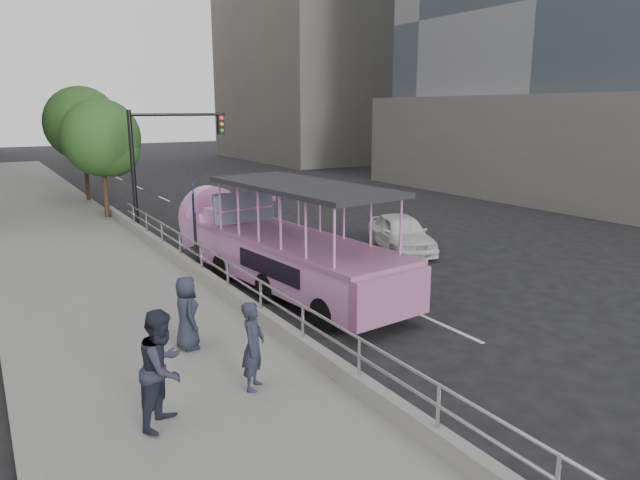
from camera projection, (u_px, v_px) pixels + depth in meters
ground at (368, 311)px, 15.11m from camera, size 160.00×160.00×0.00m
sidewalk at (75, 254)px, 20.49m from camera, size 5.50×80.00×0.30m
kerb_wall at (229, 293)px, 15.08m from camera, size 0.24×30.00×0.36m
guardrail at (228, 269)px, 14.93m from camera, size 0.07×22.00×0.71m
duck_boat at (277, 247)px, 17.04m from camera, size 3.28×9.92×3.23m
car at (401, 233)px, 21.34m from camera, size 2.93×4.41×1.40m
pedestrian_near at (253, 346)px, 10.15m from camera, size 0.69×0.71×1.64m
pedestrian_mid at (163, 368)px, 8.96m from camera, size 1.18×1.18×1.93m
pedestrian_far at (187, 313)px, 11.88m from camera, size 0.55×0.80×1.57m
parking_sign at (195, 223)px, 17.17m from camera, size 0.23×0.66×3.05m
traffic_signal at (161, 151)px, 23.86m from camera, size 4.20×0.32×5.20m
street_tree_near at (104, 141)px, 25.83m from camera, size 3.52×3.52×5.72m
street_tree_far at (84, 126)px, 30.82m from camera, size 3.97×3.97×6.45m
midrise_stone_a at (336, 3)px, 59.64m from camera, size 20.00×20.00×32.00m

